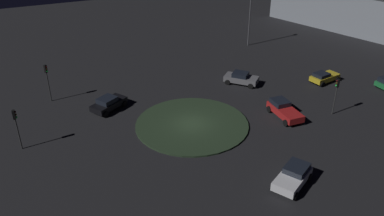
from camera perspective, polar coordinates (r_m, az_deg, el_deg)
ground_plane at (r=40.41m, az=0.00°, el=-2.45°), size 119.24×119.24×0.00m
roundabout_island at (r=40.37m, az=0.00°, el=-2.35°), size 11.59×11.59×0.17m
car_black at (r=43.86m, az=-12.01°, el=0.67°), size 3.68×4.41×1.51m
car_grey at (r=49.38m, az=7.12°, el=4.32°), size 4.27×4.13×1.49m
car_white at (r=33.18m, az=14.45°, el=-9.56°), size 3.57×4.37×1.52m
car_yellow at (r=52.12m, az=18.58°, el=4.29°), size 2.44×4.03×1.39m
car_red at (r=42.68m, az=13.19°, el=-0.25°), size 4.51×2.27×1.54m
traffic_light_north at (r=38.58m, az=-24.15°, el=-1.83°), size 0.33×0.38×4.07m
traffic_light_south at (r=43.72m, az=20.20°, el=2.53°), size 0.35×0.39×4.11m
traffic_light_northeast at (r=46.61m, az=-20.26°, el=4.39°), size 0.38×0.39×4.42m
streetlamp_southeast at (r=61.61m, az=8.47°, el=14.34°), size 0.59×0.59×8.93m
store_building at (r=76.03m, az=26.08°, el=12.54°), size 39.83×23.65×7.17m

